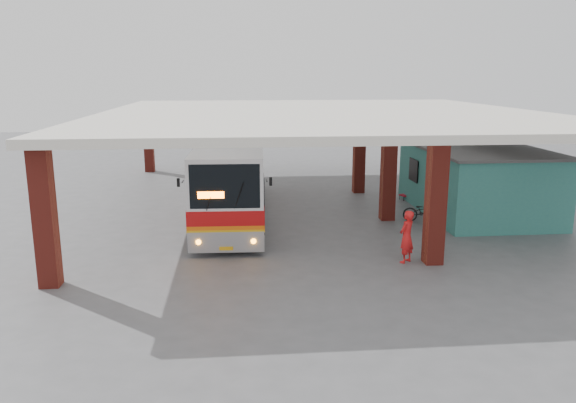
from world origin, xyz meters
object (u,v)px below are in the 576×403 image
(red_chair, at_px, (407,192))
(coach_bus, at_px, (232,175))
(pedestrian, at_px, (407,237))
(motorcycle, at_px, (425,212))

(red_chair, bearing_deg, coach_bus, 177.76)
(pedestrian, bearing_deg, coach_bus, -92.97)
(coach_bus, bearing_deg, red_chair, 16.10)
(coach_bus, height_order, red_chair, coach_bus)
(pedestrian, height_order, red_chair, pedestrian)
(pedestrian, distance_m, red_chair, 10.16)
(pedestrian, xyz_separation_m, red_chair, (3.00, 9.70, -0.52))
(motorcycle, xyz_separation_m, pedestrian, (-2.42, -5.16, 0.43))
(motorcycle, distance_m, pedestrian, 5.71)
(motorcycle, relative_size, pedestrian, 1.02)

